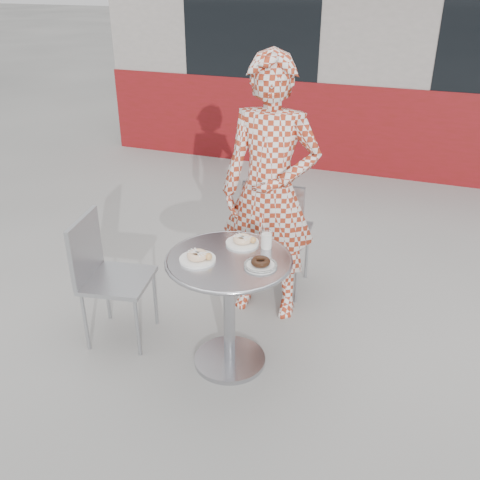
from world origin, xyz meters
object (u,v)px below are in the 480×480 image
(plate_near, at_px, (198,257))
(milk_cup, at_px, (266,240))
(plate_far, at_px, (243,241))
(chair_left, at_px, (119,303))
(chair_far, at_px, (278,254))
(bistro_table, at_px, (229,286))
(plate_checker, at_px, (261,264))
(seated_person, at_px, (270,192))

(plate_near, relative_size, milk_cup, 1.91)
(plate_far, xyz_separation_m, milk_cup, (0.14, 0.00, 0.03))
(chair_left, bearing_deg, plate_far, -86.08)
(chair_far, bearing_deg, bistro_table, 86.78)
(plate_far, bearing_deg, bistro_table, -93.89)
(bistro_table, bearing_deg, plate_far, 86.11)
(milk_cup, bearing_deg, plate_checker, -80.22)
(chair_far, relative_size, plate_checker, 4.88)
(bistro_table, height_order, chair_left, chair_left)
(chair_far, distance_m, plate_checker, 1.07)
(plate_near, bearing_deg, milk_cup, 41.92)
(plate_near, bearing_deg, seated_person, 76.50)
(bistro_table, xyz_separation_m, plate_far, (0.01, 0.19, 0.19))
(chair_far, distance_m, plate_far, 0.87)
(plate_near, relative_size, plate_checker, 1.10)
(bistro_table, xyz_separation_m, plate_checker, (0.19, -0.02, 0.19))
(chair_left, height_order, milk_cup, chair_left)
(chair_left, bearing_deg, chair_far, -49.59)
(bistro_table, height_order, plate_checker, plate_checker)
(plate_near, height_order, milk_cup, milk_cup)
(chair_far, relative_size, plate_far, 4.61)
(chair_left, xyz_separation_m, milk_cup, (0.90, 0.19, 0.51))
(seated_person, height_order, plate_far, seated_person)
(bistro_table, height_order, seated_person, seated_person)
(chair_left, distance_m, seated_person, 1.18)
(chair_far, relative_size, chair_left, 1.07)
(plate_near, bearing_deg, plate_checker, 9.38)
(chair_left, xyz_separation_m, plate_checker, (0.94, -0.02, 0.48))
(milk_cup, bearing_deg, seated_person, 105.51)
(chair_far, height_order, seated_person, seated_person)
(bistro_table, distance_m, chair_left, 0.80)
(seated_person, relative_size, milk_cup, 16.61)
(plate_near, distance_m, plate_checker, 0.34)
(plate_near, distance_m, milk_cup, 0.41)
(bistro_table, bearing_deg, chair_left, -179.88)
(plate_near, bearing_deg, plate_far, 59.20)
(bistro_table, relative_size, plate_checker, 3.96)
(seated_person, xyz_separation_m, milk_cup, (0.13, -0.46, -0.10))
(chair_far, xyz_separation_m, plate_near, (-0.16, -1.01, 0.46))
(plate_far, xyz_separation_m, plate_checker, (0.18, -0.21, -0.01))
(bistro_table, height_order, chair_far, chair_far)
(bistro_table, distance_m, seated_person, 0.73)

